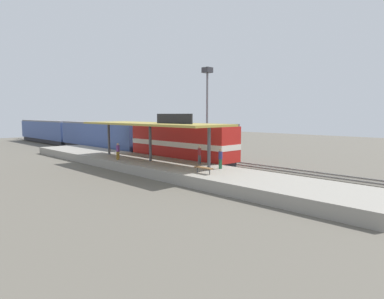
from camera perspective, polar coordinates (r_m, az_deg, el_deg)
The scene contains 13 objects.
ground_plane at distance 37.76m, azimuth 0.83°, elevation -2.33°, with size 120.00×120.00×0.00m, color #5B564C.
track_near at distance 36.38m, azimuth -1.40°, elevation -2.60°, with size 3.20×110.00×0.16m.
track_far at distance 39.62m, azimuth 3.48°, elevation -1.90°, with size 3.20×110.00×0.16m.
platform at distance 33.39m, azimuth -7.20°, elevation -2.71°, with size 6.00×44.00×0.90m, color gray.
station_canopy at distance 32.94m, azimuth -7.20°, elevation 4.31°, with size 5.20×18.00×4.70m.
platform_bench at distance 25.87m, azimuth 2.02°, elevation -3.22°, with size 0.44×1.70×0.50m.
locomotive at distance 36.47m, azimuth -1.96°, elevation 1.18°, with size 2.93×14.43×4.44m.
passenger_carriage_front at distance 51.20m, azimuth -15.67°, elevation 2.27°, with size 2.90×20.00×4.24m.
passenger_carriage_rear at distance 70.15m, azimuth -23.87°, elevation 2.94°, with size 2.90×20.00×4.24m.
light_mast at distance 44.27m, azimuth 2.66°, elevation 9.80°, with size 1.10×1.10×11.70m.
person_waiting at distance 28.12m, azimuth 4.96°, elevation -1.44°, with size 0.34×0.34×1.71m.
person_walking at distance 30.71m, azimuth 1.31°, elevation -0.78°, with size 0.34×0.34×1.71m.
person_boarding at distance 34.54m, azimuth -12.74°, elevation -0.16°, with size 0.34×0.34×1.71m.
Camera 1 is at (-24.47, -26.35, 5.52)m, focal length 30.75 mm.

